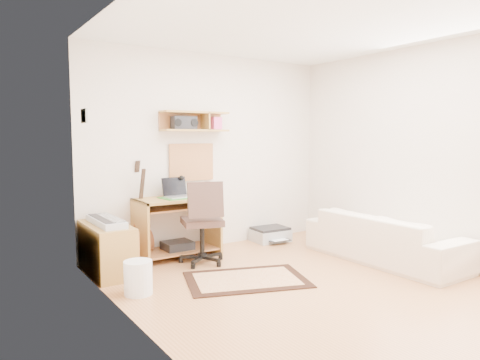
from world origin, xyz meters
TOP-DOWN VIEW (x-y plane):
  - floor at (0.00, 0.00)m, footprint 3.60×4.00m
  - ceiling at (0.00, 0.00)m, footprint 3.60×4.00m
  - back_wall at (0.00, 2.00)m, footprint 3.60×0.01m
  - left_wall at (-1.80, 0.00)m, footprint 0.01×4.00m
  - right_wall at (1.80, 0.00)m, footprint 0.01×4.00m
  - wall_shelf at (-0.30, 1.88)m, footprint 0.90×0.25m
  - cork_board at (-0.30, 1.98)m, footprint 0.64×0.03m
  - wall_photo at (-1.79, 1.50)m, footprint 0.02×0.20m
  - desk at (-0.64, 1.73)m, footprint 1.00×0.55m
  - laptop at (-0.62, 1.71)m, footprint 0.36×0.36m
  - speaker at (-0.23, 1.68)m, footprint 0.08×0.08m
  - desk_lamp at (-0.48, 1.87)m, footprint 0.09×0.09m
  - pencil_cup at (-0.34, 1.83)m, footprint 0.06×0.06m
  - boombox at (-0.46, 1.87)m, footprint 0.31×0.14m
  - rug at (-0.43, 0.50)m, footprint 1.45×1.20m
  - task_chair at (-0.51, 1.32)m, footprint 0.64×0.64m
  - cabinet at (-1.58, 1.55)m, footprint 0.40×0.90m
  - music_keyboard at (-1.58, 1.55)m, footprint 0.24×0.76m
  - guitar at (-1.04, 1.86)m, footprint 0.38×0.31m
  - waste_basket at (-1.53, 0.73)m, footprint 0.27×0.27m
  - printer at (0.85, 1.76)m, footprint 0.53×0.43m
  - sofa at (1.38, 0.18)m, footprint 0.58×1.97m

SIDE VIEW (x-z plane):
  - floor at x=0.00m, z-range -0.01..0.00m
  - rug at x=-0.43m, z-range 0.00..0.02m
  - printer at x=0.85m, z-range -0.01..0.18m
  - waste_basket at x=-1.53m, z-range 0.00..0.33m
  - cabinet at x=-1.58m, z-range 0.00..0.55m
  - desk at x=-0.64m, z-range 0.00..0.75m
  - sofa at x=1.38m, z-range 0.00..0.77m
  - task_chair at x=-0.51m, z-range 0.00..1.01m
  - music_keyboard at x=-1.58m, z-range 0.55..0.62m
  - guitar at x=-1.04m, z-range 0.00..1.22m
  - pencil_cup at x=-0.34m, z-range 0.75..0.84m
  - speaker at x=-0.23m, z-range 0.75..0.93m
  - laptop at x=-0.62m, z-range 0.75..1.00m
  - desk_lamp at x=-0.48m, z-range 0.75..1.01m
  - cork_board at x=-0.30m, z-range 0.92..1.42m
  - back_wall at x=0.00m, z-range 0.00..2.60m
  - left_wall at x=-1.80m, z-range 0.00..2.60m
  - right_wall at x=1.80m, z-range 0.00..2.60m
  - boombox at x=-0.46m, z-range 1.60..1.76m
  - wall_shelf at x=-0.30m, z-range 1.57..1.83m
  - wall_photo at x=-1.79m, z-range 1.65..1.79m
  - ceiling at x=0.00m, z-range 2.60..2.61m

